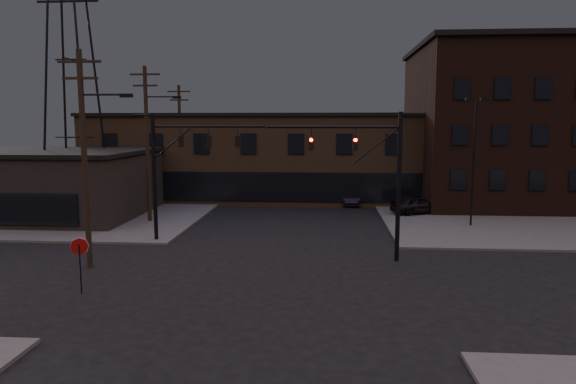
{
  "coord_description": "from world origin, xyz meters",
  "views": [
    {
      "loc": [
        2.64,
        -22.93,
        7.41
      ],
      "look_at": [
        0.48,
        6.0,
        3.5
      ],
      "focal_mm": 32.0,
      "sensor_mm": 36.0,
      "label": 1
    }
  ],
  "objects_px": {
    "traffic_signal_far": "(174,162)",
    "parked_car_lot_a": "(418,204)",
    "car_crossing": "(353,197)",
    "stop_sign": "(80,252)",
    "parked_car_lot_b": "(505,200)",
    "traffic_signal_near": "(377,170)"
  },
  "relations": [
    {
      "from": "traffic_signal_far",
      "to": "parked_car_lot_a",
      "type": "height_order",
      "value": "traffic_signal_far"
    },
    {
      "from": "traffic_signal_far",
      "to": "car_crossing",
      "type": "relative_size",
      "value": 1.9
    },
    {
      "from": "stop_sign",
      "to": "parked_car_lot_b",
      "type": "height_order",
      "value": "stop_sign"
    },
    {
      "from": "stop_sign",
      "to": "parked_car_lot_b",
      "type": "distance_m",
      "value": 35.76
    },
    {
      "from": "traffic_signal_near",
      "to": "car_crossing",
      "type": "xyz_separation_m",
      "value": [
        -0.26,
        19.08,
        -4.24
      ]
    },
    {
      "from": "parked_car_lot_b",
      "to": "car_crossing",
      "type": "distance_m",
      "value": 13.12
    },
    {
      "from": "stop_sign",
      "to": "parked_car_lot_a",
      "type": "relative_size",
      "value": 0.57
    },
    {
      "from": "traffic_signal_near",
      "to": "traffic_signal_far",
      "type": "bearing_deg",
      "value": 163.83
    },
    {
      "from": "parked_car_lot_a",
      "to": "traffic_signal_near",
      "type": "bearing_deg",
      "value": 140.65
    },
    {
      "from": "traffic_signal_far",
      "to": "car_crossing",
      "type": "distance_m",
      "value": 20.03
    },
    {
      "from": "traffic_signal_far",
      "to": "parked_car_lot_b",
      "type": "height_order",
      "value": "traffic_signal_far"
    },
    {
      "from": "parked_car_lot_b",
      "to": "parked_car_lot_a",
      "type": "bearing_deg",
      "value": 96.67
    },
    {
      "from": "traffic_signal_near",
      "to": "stop_sign",
      "type": "xyz_separation_m",
      "value": [
        -13.36,
        -6.49,
        -3.09
      ]
    },
    {
      "from": "traffic_signal_far",
      "to": "stop_sign",
      "type": "bearing_deg",
      "value": -97.32
    },
    {
      "from": "traffic_signal_near",
      "to": "stop_sign",
      "type": "relative_size",
      "value": 3.23
    },
    {
      "from": "stop_sign",
      "to": "parked_car_lot_a",
      "type": "xyz_separation_m",
      "value": [
        18.03,
        20.56,
        -0.96
      ]
    },
    {
      "from": "traffic_signal_near",
      "to": "car_crossing",
      "type": "relative_size",
      "value": 1.9
    },
    {
      "from": "traffic_signal_near",
      "to": "parked_car_lot_a",
      "type": "xyz_separation_m",
      "value": [
        4.67,
        14.07,
        -4.04
      ]
    },
    {
      "from": "car_crossing",
      "to": "parked_car_lot_a",
      "type": "bearing_deg",
      "value": -39.32
    },
    {
      "from": "stop_sign",
      "to": "parked_car_lot_a",
      "type": "distance_m",
      "value": 27.36
    },
    {
      "from": "parked_car_lot_b",
      "to": "car_crossing",
      "type": "height_order",
      "value": "parked_car_lot_b"
    },
    {
      "from": "parked_car_lot_a",
      "to": "parked_car_lot_b",
      "type": "height_order",
      "value": "parked_car_lot_a"
    }
  ]
}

